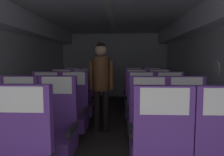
{
  "coord_description": "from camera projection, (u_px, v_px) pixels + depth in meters",
  "views": [
    {
      "loc": [
        0.22,
        0.16,
        1.29
      ],
      "look_at": [
        0.04,
        4.17,
        0.91
      ],
      "focal_mm": 31.86,
      "sensor_mm": 36.0,
      "label": 1
    }
  ],
  "objects": [
    {
      "name": "seat_b_left_aisle",
      "position": [
        56.0,
        131.0,
        2.31
      ],
      "size": [
        0.48,
        0.46,
        1.1
      ],
      "color": "#38383D",
      "rests_on": "ground"
    },
    {
      "name": "seat_d_right_aisle",
      "position": [
        159.0,
        102.0,
        3.91
      ],
      "size": [
        0.48,
        0.46,
        1.1
      ],
      "color": "#38383D",
      "rests_on": "ground"
    },
    {
      "name": "ground",
      "position": [
        108.0,
        134.0,
        3.48
      ],
      "size": [
        3.88,
        7.46,
        0.02
      ],
      "primitive_type": "cube",
      "color": "#3D3833"
    },
    {
      "name": "seat_d_left_window",
      "position": [
        61.0,
        101.0,
        3.99
      ],
      "size": [
        0.48,
        0.46,
        1.1
      ],
      "color": "#38383D",
      "rests_on": "ground"
    },
    {
      "name": "seat_b_right_window",
      "position": [
        149.0,
        133.0,
        2.26
      ],
      "size": [
        0.48,
        0.46,
        1.1
      ],
      "color": "#38383D",
      "rests_on": "ground"
    },
    {
      "name": "seat_c_right_aisle",
      "position": [
        170.0,
        113.0,
        3.09
      ],
      "size": [
        0.48,
        0.46,
        1.1
      ],
      "color": "#38383D",
      "rests_on": "ground"
    },
    {
      "name": "seat_b_right_aisle",
      "position": [
        187.0,
        133.0,
        2.25
      ],
      "size": [
        0.48,
        0.46,
        1.1
      ],
      "color": "#38383D",
      "rests_on": "ground"
    },
    {
      "name": "seat_e_right_aisle",
      "position": [
        153.0,
        94.0,
        4.76
      ],
      "size": [
        0.48,
        0.46,
        1.1
      ],
      "color": "#38383D",
      "rests_on": "ground"
    },
    {
      "name": "seat_d_right_window",
      "position": [
        137.0,
        102.0,
        3.92
      ],
      "size": [
        0.48,
        0.46,
        1.1
      ],
      "color": "#38383D",
      "rests_on": "ground"
    },
    {
      "name": "seat_b_left_window",
      "position": [
        17.0,
        131.0,
        2.32
      ],
      "size": [
        0.48,
        0.46,
        1.1
      ],
      "color": "#38383D",
      "rests_on": "ground"
    },
    {
      "name": "seat_e_right_window",
      "position": [
        134.0,
        94.0,
        4.78
      ],
      "size": [
        0.48,
        0.46,
        1.1
      ],
      "color": "#38383D",
      "rests_on": "ground"
    },
    {
      "name": "seat_c_right_window",
      "position": [
        141.0,
        113.0,
        3.11
      ],
      "size": [
        0.48,
        0.46,
        1.1
      ],
      "color": "#38383D",
      "rests_on": "ground"
    },
    {
      "name": "seat_c_left_window",
      "position": [
        45.0,
        112.0,
        3.16
      ],
      "size": [
        0.48,
        0.46,
        1.1
      ],
      "color": "#38383D",
      "rests_on": "ground"
    },
    {
      "name": "seat_c_left_aisle",
      "position": [
        73.0,
        112.0,
        3.14
      ],
      "size": [
        0.48,
        0.46,
        1.1
      ],
      "color": "#38383D",
      "rests_on": "ground"
    },
    {
      "name": "flight_attendant",
      "position": [
        101.0,
        77.0,
        3.48
      ],
      "size": [
        0.43,
        0.28,
        1.59
      ],
      "rotation": [
        0.0,
        0.0,
        3.32
      ],
      "color": "black",
      "rests_on": "ground"
    },
    {
      "name": "seat_e_left_aisle",
      "position": [
        89.0,
        94.0,
        4.8
      ],
      "size": [
        0.48,
        0.46,
        1.1
      ],
      "color": "#38383D",
      "rests_on": "ground"
    },
    {
      "name": "fuselage_shell",
      "position": [
        109.0,
        41.0,
        3.61
      ],
      "size": [
        3.76,
        7.11,
        2.23
      ],
      "color": "silver",
      "rests_on": "ground"
    },
    {
      "name": "seat_e_left_window",
      "position": [
        72.0,
        94.0,
        4.83
      ],
      "size": [
        0.48,
        0.46,
        1.1
      ],
      "color": "#38383D",
      "rests_on": "ground"
    },
    {
      "name": "seat_d_left_aisle",
      "position": [
        83.0,
        101.0,
        3.97
      ],
      "size": [
        0.48,
        0.46,
        1.1
      ],
      "color": "#38383D",
      "rests_on": "ground"
    }
  ]
}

